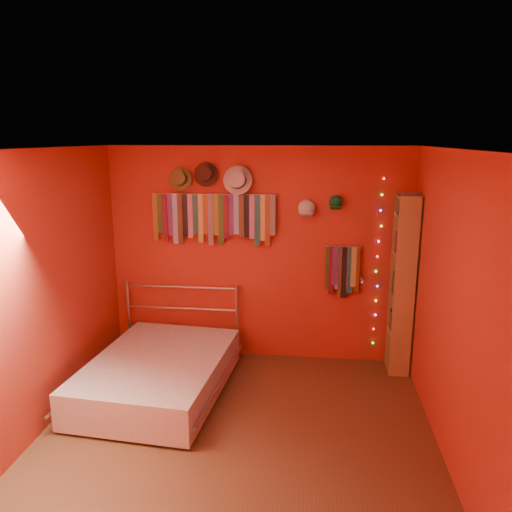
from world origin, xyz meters
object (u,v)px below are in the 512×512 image
at_px(tie_rack, 213,216).
at_px(bookshelf, 406,284).
at_px(reading_lamp, 362,281).
at_px(bed, 159,374).

distance_m(tie_rack, bookshelf, 2.29).
height_order(tie_rack, reading_lamp, tie_rack).
height_order(reading_lamp, bookshelf, bookshelf).
xyz_separation_m(tie_rack, bed, (-0.40, -0.99, -1.50)).
distance_m(bookshelf, bed, 2.82).
bearing_deg(reading_lamp, bed, -158.26).
bearing_deg(tie_rack, reading_lamp, -4.98).
height_order(tie_rack, bookshelf, bookshelf).
bearing_deg(bookshelf, reading_lamp, 179.24).
bearing_deg(bed, tie_rack, 72.85).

